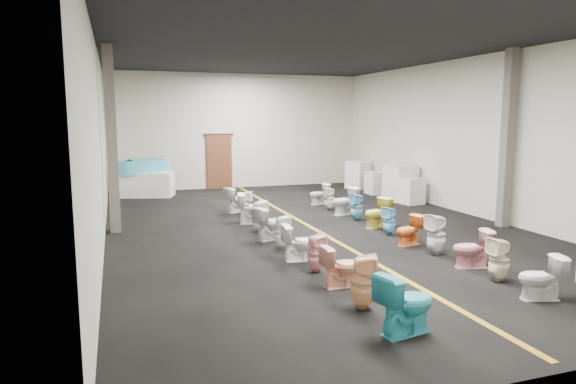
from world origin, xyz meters
name	(u,v)px	position (x,y,z in m)	size (l,w,h in m)	color
floor	(310,227)	(0.00, 0.00, 0.00)	(16.00, 16.00, 0.00)	black
ceiling	(312,47)	(0.00, 0.00, 4.50)	(16.00, 16.00, 0.00)	black
wall_back	(238,131)	(0.00, 8.00, 2.25)	(10.00, 10.00, 0.00)	beige
wall_left	(99,142)	(-5.00, 0.00, 2.25)	(16.00, 16.00, 0.00)	beige
wall_right	(476,137)	(5.00, 0.00, 2.25)	(16.00, 16.00, 0.00)	beige
aisle_stripe	(310,227)	(0.00, 0.00, 0.00)	(0.12, 15.60, 0.01)	#976C16
back_door	(219,162)	(-0.80, 7.94, 1.05)	(1.00, 0.10, 2.10)	#562D19
door_frame	(219,135)	(-0.80, 7.95, 2.12)	(1.15, 0.08, 0.10)	#331C11
column_left	(112,140)	(-4.75, 1.00, 2.25)	(0.25, 0.25, 4.50)	#59544C
column_right	(507,139)	(4.75, -1.50, 2.25)	(0.25, 0.25, 4.50)	#59544C
display_table	(145,184)	(-3.73, 6.72, 0.44)	(1.96, 0.98, 0.87)	white
bathtub	(144,166)	(-3.73, 6.72, 1.07)	(1.82, 0.97, 0.55)	#41AABB
appliance_crate_a	(411,191)	(4.40, 2.28, 0.42)	(0.65, 0.65, 0.84)	silver
appliance_crate_b	(400,183)	(4.40, 2.98, 0.60)	(0.88, 0.88, 1.20)	beige
appliance_crate_c	(377,183)	(4.40, 4.57, 0.41)	(0.73, 0.73, 0.82)	beige
appliance_crate_d	(358,175)	(4.40, 6.16, 0.54)	(0.75, 0.75, 1.07)	white
toilet_left_0	(406,303)	(-1.20, -6.53, 0.42)	(0.46, 0.81, 0.83)	#2EA6B5
toilet_left_1	(363,282)	(-1.32, -5.55, 0.41)	(0.37, 0.38, 0.82)	#F2B887
toilet_left_2	(341,266)	(-1.21, -4.55, 0.35)	(0.39, 0.69, 0.71)	#F6B195
toilet_left_3	(316,253)	(-1.31, -3.65, 0.35)	(0.31, 0.32, 0.70)	pink
toilet_left_4	(300,243)	(-1.32, -2.84, 0.36)	(0.40, 0.71, 0.72)	white
toilet_left_5	(282,232)	(-1.37, -1.84, 0.36)	(0.32, 0.33, 0.72)	white
toilet_left_6	(270,223)	(-1.38, -0.98, 0.39)	(0.43, 0.76, 0.77)	silver
toilet_left_7	(259,216)	(-1.39, -0.08, 0.39)	(0.35, 0.36, 0.77)	white
toilet_left_8	(253,208)	(-1.30, 0.89, 0.41)	(0.46, 0.80, 0.82)	white
toilet_left_9	(246,204)	(-1.27, 1.78, 0.37)	(0.34, 0.34, 0.75)	white
toilet_left_10	(237,200)	(-1.30, 2.70, 0.37)	(0.42, 0.73, 0.74)	white
toilet_right_1	(541,278)	(1.45, -6.09, 0.35)	(0.39, 0.69, 0.70)	silver
toilet_right_2	(499,260)	(1.47, -5.15, 0.38)	(0.35, 0.35, 0.77)	beige
toilet_right_3	(472,249)	(1.57, -4.33, 0.36)	(0.41, 0.72, 0.73)	pink
toilet_right_4	(436,234)	(1.48, -3.33, 0.42)	(0.38, 0.39, 0.85)	silver
toilet_right_5	(409,230)	(1.38, -2.46, 0.33)	(0.37, 0.65, 0.67)	orange
toilet_right_6	(389,221)	(1.47, -1.44, 0.34)	(0.31, 0.32, 0.69)	#71C4EC
toilet_right_7	(377,213)	(1.58, -0.62, 0.38)	(0.43, 0.75, 0.77)	gold
toilet_right_8	(357,207)	(1.51, 0.39, 0.38)	(0.34, 0.35, 0.75)	#69B1D3
toilet_right_9	(345,201)	(1.54, 1.24, 0.40)	(0.44, 0.78, 0.80)	silver
toilet_right_10	(330,199)	(1.45, 2.10, 0.35)	(0.32, 0.32, 0.70)	beige
toilet_right_11	(319,194)	(1.51, 3.13, 0.34)	(0.38, 0.66, 0.68)	silver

